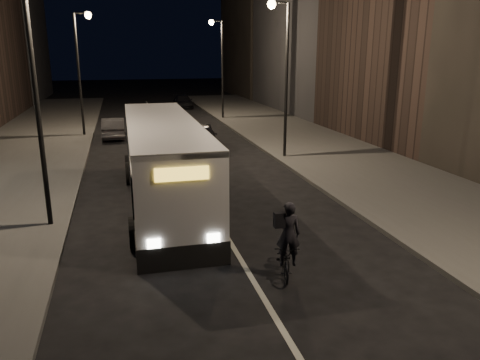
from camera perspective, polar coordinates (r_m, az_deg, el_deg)
ground at (r=13.62m, az=0.08°, el=-9.70°), size 180.00×180.00×0.00m
sidewalk_right at (r=28.97m, az=9.52°, el=3.90°), size 7.00×70.00×0.16m
sidewalk_left at (r=27.10m, az=-25.56°, el=1.78°), size 7.00×70.00×0.16m
streetlight_right_mid at (r=25.37m, az=5.16°, el=14.45°), size 1.20×0.44×8.12m
streetlight_right_far at (r=40.81m, az=-2.56°, el=14.87°), size 1.20×0.44×8.12m
streetlight_left_near at (r=16.10m, az=-23.02°, el=12.76°), size 1.20×0.44×8.12m
streetlight_left_far at (r=34.01m, az=-18.74°, el=13.97°), size 1.20×0.44×8.12m
city_bus at (r=18.26m, az=-9.38°, el=2.57°), size 2.92×12.16×3.26m
cyclist_on_bicycle at (r=12.55m, az=5.60°, el=-8.54°), size 1.06×1.92×2.10m
car_near at (r=28.60m, az=-4.69°, el=5.32°), size 2.41×4.72×1.54m
car_mid at (r=33.34m, az=-15.18°, el=6.15°), size 1.49×4.22×1.39m
car_far at (r=50.17m, az=-6.96°, el=9.49°), size 1.85×4.47×1.29m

